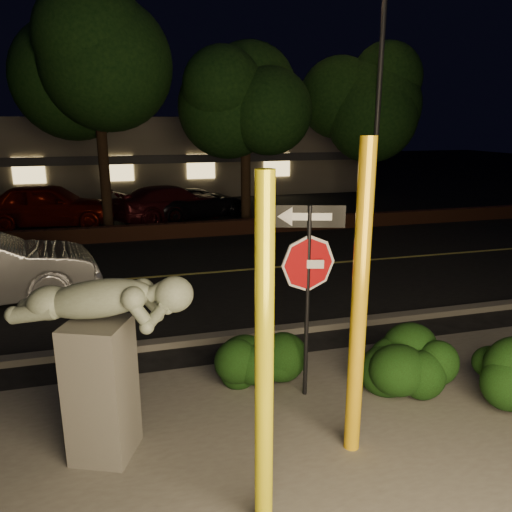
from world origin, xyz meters
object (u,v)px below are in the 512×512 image
at_px(signpost, 308,264).
at_px(sculpture, 101,347).
at_px(yellow_pole_left, 264,365).
at_px(streetlight, 374,71).
at_px(parked_car_dark, 199,203).
at_px(yellow_pole_right, 359,305).
at_px(parked_car_darkred, 172,203).
at_px(parked_car_red, 49,205).

xyz_separation_m(signpost, sculpture, (-2.67, -0.62, -0.58)).
distance_m(signpost, sculpture, 2.80).
bearing_deg(yellow_pole_left, signpost, 59.85).
xyz_separation_m(yellow_pole_left, streetlight, (7.77, 12.87, 3.76)).
xyz_separation_m(yellow_pole_left, sculpture, (-1.44, 1.50, -0.34)).
bearing_deg(streetlight, sculpture, -111.11).
xyz_separation_m(streetlight, parked_car_dark, (-5.80, 3.30, -4.88)).
bearing_deg(sculpture, signpost, 36.30).
relative_size(yellow_pole_left, sculpture, 1.54).
relative_size(yellow_pole_right, streetlight, 0.40).
bearing_deg(parked_car_dark, streetlight, -137.72).
distance_m(sculpture, parked_car_dark, 15.08).
distance_m(yellow_pole_right, sculpture, 2.89).
bearing_deg(parked_car_darkred, parked_car_red, 67.52).
height_order(yellow_pole_right, streetlight, streetlight).
bearing_deg(parked_car_red, parked_car_dark, -77.72).
height_order(yellow_pole_right, parked_car_red, yellow_pole_right).
xyz_separation_m(streetlight, parked_car_red, (-11.40, 2.81, -4.65)).
distance_m(parked_car_darkred, parked_car_dark, 1.18).
xyz_separation_m(streetlight, parked_car_darkred, (-6.92, 2.96, -4.79)).
bearing_deg(sculpture, yellow_pole_right, 10.00).
distance_m(streetlight, parked_car_red, 12.63).
bearing_deg(parked_car_dark, signpost, 158.92).
distance_m(yellow_pole_right, signpost, 1.28).
relative_size(yellow_pole_left, parked_car_darkred, 0.72).
distance_m(yellow_pole_right, parked_car_dark, 15.39).
distance_m(signpost, parked_car_red, 14.45).
height_order(streetlight, parked_car_red, streetlight).
bearing_deg(parked_car_darkred, parked_car_dark, -97.51).
distance_m(yellow_pole_left, sculpture, 2.11).
xyz_separation_m(yellow_pole_right, parked_car_darkred, (-0.49, 14.98, -1.14)).
bearing_deg(parked_car_red, streetlight, -96.55).
xyz_separation_m(yellow_pole_left, parked_car_darkred, (0.85, 15.83, -1.02)).
bearing_deg(yellow_pole_left, parked_car_red, 103.04).
height_order(sculpture, parked_car_darkred, sculpture).
height_order(yellow_pole_right, sculpture, yellow_pole_right).
distance_m(streetlight, parked_car_darkred, 8.92).
bearing_deg(sculpture, parked_car_red, 122.00).
bearing_deg(yellow_pole_left, parked_car_darkred, 86.93).
relative_size(yellow_pole_right, parked_car_darkred, 0.77).
height_order(yellow_pole_left, sculpture, yellow_pole_left).
height_order(signpost, parked_car_darkred, signpost).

